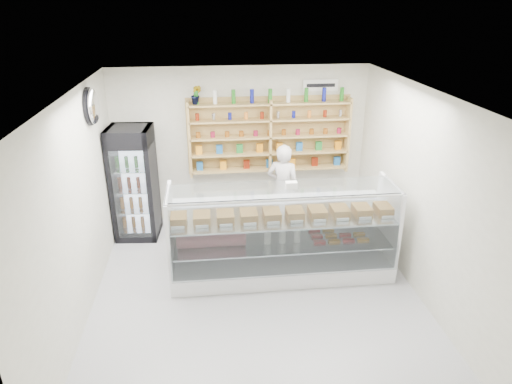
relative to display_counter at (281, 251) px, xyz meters
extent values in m
plane|color=#AFAFB4|center=(-0.43, -0.47, -0.38)|extent=(5.00, 5.00, 0.00)
plane|color=white|center=(-0.43, -0.47, 2.42)|extent=(5.00, 5.00, 0.00)
plane|color=silver|center=(-0.43, 2.03, 1.02)|extent=(4.50, 0.00, 4.50)
plane|color=silver|center=(-0.43, -2.97, 1.02)|extent=(4.50, 0.00, 4.50)
plane|color=silver|center=(-2.68, -0.47, 1.02)|extent=(0.00, 5.00, 5.00)
plane|color=silver|center=(1.82, -0.47, 1.02)|extent=(0.00, 5.00, 5.00)
cube|color=white|center=(0.00, -0.01, -0.24)|extent=(3.24, 0.92, 0.27)
cube|color=white|center=(0.00, 0.42, 0.23)|extent=(3.24, 0.05, 0.68)
cube|color=silver|center=(0.00, -0.01, 0.17)|extent=(3.11, 0.81, 0.02)
cube|color=silver|center=(0.00, -0.01, 0.57)|extent=(3.18, 0.85, 0.02)
cube|color=silver|center=(0.00, -0.46, 0.46)|extent=(3.18, 0.13, 1.13)
cube|color=silver|center=(0.00, -0.07, 1.03)|extent=(3.18, 0.64, 0.01)
imported|color=silver|center=(0.26, 1.42, 0.41)|extent=(0.68, 0.58, 1.58)
cube|color=black|center=(-2.28, 1.48, 0.59)|extent=(0.75, 0.73, 1.94)
cube|color=#360539|center=(-2.25, 1.16, 1.41)|extent=(0.68, 0.08, 0.27)
cube|color=silver|center=(-2.25, 1.15, 0.50)|extent=(0.58, 0.06, 1.53)
cube|color=tan|center=(-1.33, 1.87, 1.21)|extent=(0.04, 0.28, 1.33)
cube|color=tan|center=(0.07, 1.87, 1.21)|extent=(0.04, 0.28, 1.33)
cube|color=tan|center=(1.47, 1.87, 1.21)|extent=(0.04, 0.28, 1.33)
cube|color=tan|center=(0.07, 1.87, 0.62)|extent=(2.80, 0.28, 0.03)
cube|color=tan|center=(0.07, 1.87, 0.92)|extent=(2.80, 0.28, 0.03)
cube|color=tan|center=(0.07, 1.87, 1.22)|extent=(2.80, 0.28, 0.03)
cube|color=tan|center=(0.07, 1.87, 1.52)|extent=(2.80, 0.28, 0.03)
cube|color=tan|center=(0.07, 1.87, 1.80)|extent=(2.80, 0.28, 0.03)
imported|color=#1E6626|center=(-1.18, 1.87, 1.98)|extent=(0.21, 0.18, 0.32)
ellipsoid|color=silver|center=(-2.60, 0.73, 2.07)|extent=(0.15, 0.50, 0.50)
cube|color=white|center=(0.97, 2.00, 2.07)|extent=(0.62, 0.03, 0.20)
camera|label=1|loc=(-1.03, -5.82, 3.48)|focal=32.00mm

